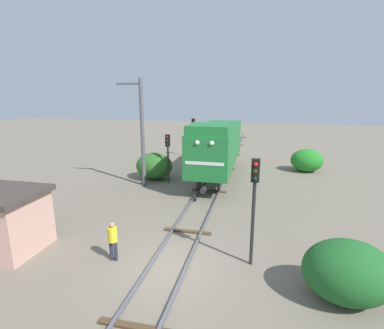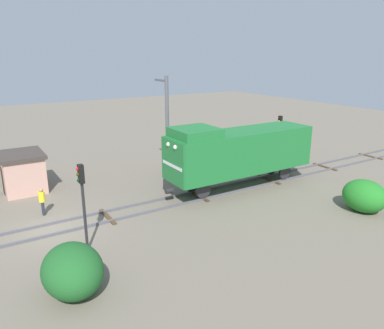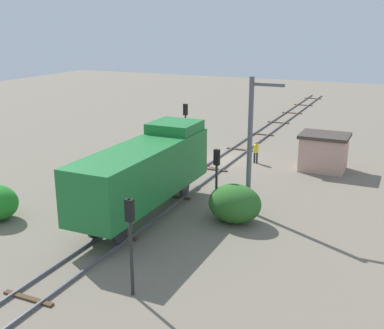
{
  "view_description": "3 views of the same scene",
  "coord_description": "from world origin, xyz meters",
  "px_view_note": "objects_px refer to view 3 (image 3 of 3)",
  "views": [
    {
      "loc": [
        3.31,
        -10.15,
        6.89
      ],
      "look_at": [
        -1.38,
        10.23,
        1.75
      ],
      "focal_mm": 28.0,
      "sensor_mm": 36.0,
      "label": 1
    },
    {
      "loc": [
        19.95,
        -3.27,
        9.34
      ],
      "look_at": [
        -0.33,
        9.31,
        2.24
      ],
      "focal_mm": 35.0,
      "sensor_mm": 36.0,
      "label": 2
    },
    {
      "loc": [
        -12.89,
        35.05,
        10.54
      ],
      "look_at": [
        -1.21,
        9.46,
        2.24
      ],
      "focal_mm": 45.0,
      "sensor_mm": 36.0,
      "label": 3
    }
  ],
  "objects_px": {
    "relay_hut": "(324,152)",
    "traffic_signal_far": "(130,229)",
    "worker_near_track": "(256,151)",
    "catenary_mast": "(251,142)",
    "locomotive": "(146,169)",
    "traffic_signal_near": "(186,121)",
    "traffic_signal_mid": "(217,169)"
  },
  "relations": [
    {
      "from": "traffic_signal_mid",
      "to": "locomotive",
      "type": "bearing_deg",
      "value": 31.54
    },
    {
      "from": "locomotive",
      "to": "worker_near_track",
      "type": "distance_m",
      "value": 13.26
    },
    {
      "from": "traffic_signal_mid",
      "to": "catenary_mast",
      "type": "height_order",
      "value": "catenary_mast"
    },
    {
      "from": "traffic_signal_near",
      "to": "worker_near_track",
      "type": "distance_m",
      "value": 6.05
    },
    {
      "from": "locomotive",
      "to": "traffic_signal_mid",
      "type": "relative_size",
      "value": 3.08
    },
    {
      "from": "locomotive",
      "to": "traffic_signal_far",
      "type": "relative_size",
      "value": 2.82
    },
    {
      "from": "locomotive",
      "to": "traffic_signal_near",
      "type": "relative_size",
      "value": 2.62
    },
    {
      "from": "locomotive",
      "to": "worker_near_track",
      "type": "relative_size",
      "value": 6.82
    },
    {
      "from": "traffic_signal_far",
      "to": "worker_near_track",
      "type": "bearing_deg",
      "value": -86.63
    },
    {
      "from": "locomotive",
      "to": "traffic_signal_far",
      "type": "bearing_deg",
      "value": 115.76
    },
    {
      "from": "traffic_signal_near",
      "to": "catenary_mast",
      "type": "distance_m",
      "value": 12.23
    },
    {
      "from": "traffic_signal_far",
      "to": "catenary_mast",
      "type": "xyz_separation_m",
      "value": [
        -1.46,
        -10.46,
        1.28
      ]
    },
    {
      "from": "catenary_mast",
      "to": "relay_hut",
      "type": "distance_m",
      "value": 10.84
    },
    {
      "from": "worker_near_track",
      "to": "catenary_mast",
      "type": "bearing_deg",
      "value": 33.24
    },
    {
      "from": "traffic_signal_near",
      "to": "traffic_signal_far",
      "type": "bearing_deg",
      "value": 109.31
    },
    {
      "from": "relay_hut",
      "to": "traffic_signal_far",
      "type": "bearing_deg",
      "value": 79.31
    },
    {
      "from": "catenary_mast",
      "to": "traffic_signal_near",
      "type": "bearing_deg",
      "value": -47.28
    },
    {
      "from": "traffic_signal_near",
      "to": "locomotive",
      "type": "bearing_deg",
      "value": 104.99
    },
    {
      "from": "traffic_signal_mid",
      "to": "traffic_signal_far",
      "type": "xyz_separation_m",
      "value": [
        -0.2,
        9.55,
        0.22
      ]
    },
    {
      "from": "traffic_signal_mid",
      "to": "relay_hut",
      "type": "height_order",
      "value": "traffic_signal_mid"
    },
    {
      "from": "worker_near_track",
      "to": "traffic_signal_near",
      "type": "bearing_deg",
      "value": -61.97
    },
    {
      "from": "traffic_signal_near",
      "to": "catenary_mast",
      "type": "relative_size",
      "value": 0.57
    },
    {
      "from": "traffic_signal_near",
      "to": "traffic_signal_mid",
      "type": "distance_m",
      "value": 11.88
    },
    {
      "from": "traffic_signal_near",
      "to": "relay_hut",
      "type": "relative_size",
      "value": 1.26
    },
    {
      "from": "catenary_mast",
      "to": "relay_hut",
      "type": "relative_size",
      "value": 2.22
    },
    {
      "from": "traffic_signal_near",
      "to": "traffic_signal_far",
      "type": "height_order",
      "value": "traffic_signal_near"
    },
    {
      "from": "catenary_mast",
      "to": "relay_hut",
      "type": "height_order",
      "value": "catenary_mast"
    },
    {
      "from": "relay_hut",
      "to": "traffic_signal_near",
      "type": "bearing_deg",
      "value": 6.65
    },
    {
      "from": "traffic_signal_mid",
      "to": "relay_hut",
      "type": "relative_size",
      "value": 1.08
    },
    {
      "from": "traffic_signal_near",
      "to": "traffic_signal_mid",
      "type": "xyz_separation_m",
      "value": [
        -6.6,
        9.87,
        -0.43
      ]
    },
    {
      "from": "worker_near_track",
      "to": "traffic_signal_mid",
      "type": "bearing_deg",
      "value": 23.48
    },
    {
      "from": "traffic_signal_near",
      "to": "traffic_signal_mid",
      "type": "bearing_deg",
      "value": 123.78
    }
  ]
}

